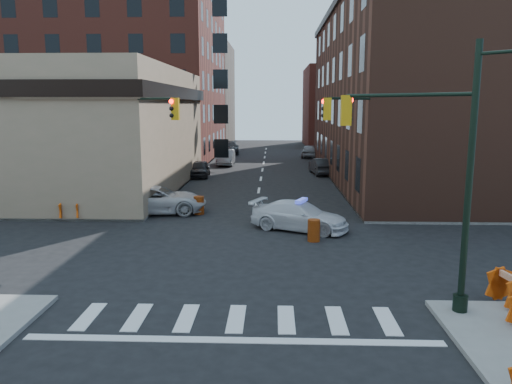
# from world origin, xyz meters

# --- Properties ---
(ground) EXTENTS (140.00, 140.00, 0.00)m
(ground) POSITION_xyz_m (0.00, 0.00, 0.00)
(ground) COLOR black
(ground) RESTS_ON ground
(sidewalk_nw) EXTENTS (34.00, 54.50, 0.15)m
(sidewalk_nw) POSITION_xyz_m (-23.00, 32.75, 0.07)
(sidewalk_nw) COLOR gray
(sidewalk_nw) RESTS_ON ground
(sidewalk_ne) EXTENTS (34.00, 54.50, 0.15)m
(sidewalk_ne) POSITION_xyz_m (23.00, 32.75, 0.07)
(sidewalk_ne) COLOR gray
(sidewalk_ne) RESTS_ON ground
(bank_building) EXTENTS (22.00, 22.00, 9.00)m
(bank_building) POSITION_xyz_m (-17.00, 16.50, 4.50)
(bank_building) COLOR #91785F
(bank_building) RESTS_ON ground
(apartment_block) EXTENTS (25.00, 25.00, 24.00)m
(apartment_block) POSITION_xyz_m (-18.50, 40.00, 12.00)
(apartment_block) COLOR maroon
(apartment_block) RESTS_ON ground
(commercial_row_ne) EXTENTS (14.00, 34.00, 14.00)m
(commercial_row_ne) POSITION_xyz_m (13.00, 22.50, 7.00)
(commercial_row_ne) COLOR #502C20
(commercial_row_ne) RESTS_ON ground
(filler_nw) EXTENTS (20.00, 18.00, 16.00)m
(filler_nw) POSITION_xyz_m (-16.00, 62.00, 8.00)
(filler_nw) COLOR brown
(filler_nw) RESTS_ON ground
(filler_ne) EXTENTS (16.00, 16.00, 12.00)m
(filler_ne) POSITION_xyz_m (14.00, 58.00, 6.00)
(filler_ne) COLOR maroon
(filler_ne) RESTS_ON ground
(signal_pole_se) EXTENTS (5.40, 5.27, 8.00)m
(signal_pole_se) POSITION_xyz_m (6.04, -5.52, 4.61)
(signal_pole_se) COLOR black
(signal_pole_se) RESTS_ON sidewalk_se
(signal_pole_nw) EXTENTS (3.58, 3.67, 8.00)m
(signal_pole_nw) POSITION_xyz_m (-5.85, 5.34, 4.34)
(signal_pole_nw) COLOR black
(signal_pole_nw) RESTS_ON sidewalk_nw
(signal_pole_ne) EXTENTS (3.67, 3.58, 8.00)m
(signal_pole_ne) POSITION_xyz_m (5.84, 5.35, 4.34)
(signal_pole_ne) COLOR black
(signal_pole_ne) RESTS_ON sidewalk_ne
(tree_ne_near) EXTENTS (3.00, 3.00, 4.85)m
(tree_ne_near) POSITION_xyz_m (7.50, 26.00, 3.49)
(tree_ne_near) COLOR black
(tree_ne_near) RESTS_ON sidewalk_ne
(tree_ne_far) EXTENTS (3.00, 3.00, 4.85)m
(tree_ne_far) POSITION_xyz_m (7.50, 34.00, 3.49)
(tree_ne_far) COLOR black
(tree_ne_far) RESTS_ON sidewalk_ne
(police_car) EXTENTS (5.45, 3.89, 1.47)m
(police_car) POSITION_xyz_m (2.44, 4.12, 0.73)
(police_car) COLOR silver
(police_car) RESTS_ON ground
(pickup) EXTENTS (6.15, 3.44, 1.62)m
(pickup) POSITION_xyz_m (-5.80, 7.84, 0.81)
(pickup) COLOR silver
(pickup) RESTS_ON ground
(parked_car_wnear) EXTENTS (1.89, 4.32, 1.45)m
(parked_car_wnear) POSITION_xyz_m (-5.50, 23.03, 0.72)
(parked_car_wnear) COLOR black
(parked_car_wnear) RESTS_ON ground
(parked_car_wfar) EXTENTS (1.72, 4.86, 1.60)m
(parked_car_wfar) POSITION_xyz_m (-3.99, 31.98, 0.80)
(parked_car_wfar) COLOR gray
(parked_car_wfar) RESTS_ON ground
(parked_car_wdeep) EXTENTS (2.68, 5.71, 1.61)m
(parked_car_wdeep) POSITION_xyz_m (-4.58, 43.94, 0.81)
(parked_car_wdeep) COLOR black
(parked_car_wdeep) RESTS_ON ground
(parked_car_enear) EXTENTS (2.16, 4.75, 1.51)m
(parked_car_enear) POSITION_xyz_m (5.50, 25.02, 0.76)
(parked_car_enear) COLOR black
(parked_car_enear) RESTS_ON ground
(parked_car_efar) EXTENTS (2.31, 4.79, 1.58)m
(parked_car_efar) POSITION_xyz_m (5.47, 40.19, 0.79)
(parked_car_efar) COLOR gray
(parked_car_efar) RESTS_ON ground
(pedestrian_a) EXTENTS (0.73, 0.64, 1.68)m
(pedestrian_a) POSITION_xyz_m (-7.87, 8.18, 0.99)
(pedestrian_a) COLOR black
(pedestrian_a) RESTS_ON sidewalk_nw
(pedestrian_b) EXTENTS (1.03, 0.85, 1.96)m
(pedestrian_b) POSITION_xyz_m (-9.81, 6.00, 1.13)
(pedestrian_b) COLOR black
(pedestrian_b) RESTS_ON sidewalk_nw
(pedestrian_c) EXTENTS (1.00, 1.13, 1.84)m
(pedestrian_c) POSITION_xyz_m (-10.05, 9.08, 1.07)
(pedestrian_c) COLOR #212632
(pedestrian_c) RESTS_ON sidewalk_nw
(barrel_road) EXTENTS (0.75, 0.75, 1.04)m
(barrel_road) POSITION_xyz_m (3.01, 1.99, 0.52)
(barrel_road) COLOR #E5570A
(barrel_road) RESTS_ON ground
(barrel_bank) EXTENTS (0.70, 0.70, 1.07)m
(barrel_bank) POSITION_xyz_m (-3.27, 7.64, 0.53)
(barrel_bank) COLOR #C04B09
(barrel_bank) RESTS_ON ground
(barricade_se_a) EXTENTS (0.88, 1.41, 0.98)m
(barricade_se_a) POSITION_xyz_m (8.50, -5.70, 0.64)
(barricade_se_a) COLOR red
(barricade_se_a) RESTS_ON sidewalk_se
(barricade_nw_a) EXTENTS (1.17, 0.75, 0.81)m
(barricade_nw_a) POSITION_xyz_m (-6.50, 6.49, 0.55)
(barricade_nw_a) COLOR red
(barricade_nw_a) RESTS_ON sidewalk_nw
(barricade_nw_b) EXTENTS (1.27, 0.72, 0.92)m
(barricade_nw_b) POSITION_xyz_m (-10.12, 5.70, 0.61)
(barricade_nw_b) COLOR red
(barricade_nw_b) RESTS_ON sidewalk_nw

